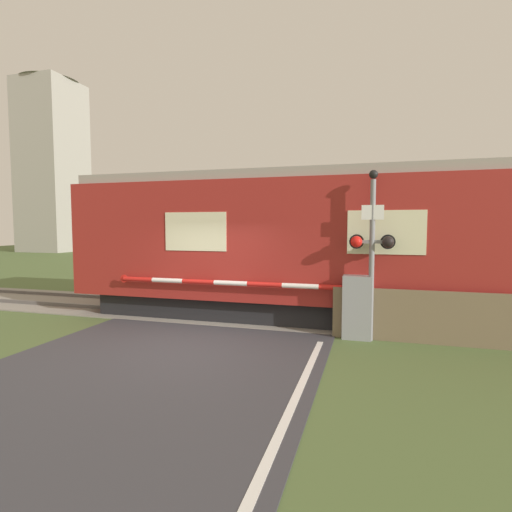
{
  "coord_description": "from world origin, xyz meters",
  "views": [
    {
      "loc": [
        3.55,
        -7.12,
        2.4
      ],
      "look_at": [
        0.85,
        2.17,
        1.68
      ],
      "focal_mm": 28.0,
      "sensor_mm": 36.0,
      "label": 1
    }
  ],
  "objects": [
    {
      "name": "crossing_barrier",
      "position": [
        2.8,
        1.57,
        0.75
      ],
      "size": [
        6.14,
        0.44,
        1.36
      ],
      "color": "gray",
      "rests_on": "ground_plane"
    },
    {
      "name": "roadside_fence",
      "position": [
        4.56,
        1.53,
        0.55
      ],
      "size": [
        3.59,
        0.06,
        1.1
      ],
      "color": "#726047",
      "rests_on": "ground_plane"
    },
    {
      "name": "distant_building",
      "position": [
        -25.8,
        24.43,
        8.44
      ],
      "size": [
        5.33,
        5.33,
        16.72
      ],
      "color": "#9E998E",
      "rests_on": "ground_plane"
    },
    {
      "name": "signal_post",
      "position": [
        3.55,
        1.45,
        2.01
      ],
      "size": [
        0.93,
        0.26,
        3.55
      ],
      "color": "gray",
      "rests_on": "ground_plane"
    },
    {
      "name": "ground_plane",
      "position": [
        0.0,
        0.0,
        0.0
      ],
      "size": [
        80.0,
        80.0,
        0.0
      ],
      "primitive_type": "plane",
      "color": "#4C6033"
    },
    {
      "name": "track_bed",
      "position": [
        0.0,
        3.21,
        0.02
      ],
      "size": [
        36.0,
        3.2,
        0.13
      ],
      "color": "gray",
      "rests_on": "ground_plane"
    },
    {
      "name": "train",
      "position": [
        3.83,
        3.21,
        1.92
      ],
      "size": [
        15.92,
        3.0,
        3.75
      ],
      "color": "black",
      "rests_on": "ground_plane"
    }
  ]
}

